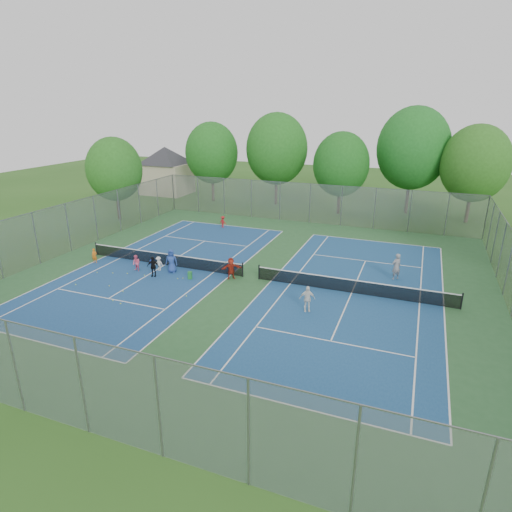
{
  "coord_description": "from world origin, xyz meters",
  "views": [
    {
      "loc": [
        10.4,
        -25.61,
        11.42
      ],
      "look_at": [
        0.0,
        1.0,
        1.3
      ],
      "focal_mm": 30.0,
      "sensor_mm": 36.0,
      "label": 1
    }
  ],
  "objects_px": {
    "net_left": "(165,259)",
    "instructor": "(396,267)",
    "ball_crate": "(152,262)",
    "ball_hopper": "(190,275)",
    "net_right": "(352,287)"
  },
  "relations": [
    {
      "from": "net_left",
      "to": "ball_hopper",
      "type": "distance_m",
      "value": 3.58
    },
    {
      "from": "net_left",
      "to": "instructor",
      "type": "distance_m",
      "value": 16.77
    },
    {
      "from": "ball_hopper",
      "to": "instructor",
      "type": "relative_size",
      "value": 0.28
    },
    {
      "from": "net_left",
      "to": "instructor",
      "type": "height_order",
      "value": "instructor"
    },
    {
      "from": "net_right",
      "to": "instructor",
      "type": "xyz_separation_m",
      "value": [
        2.41,
        3.41,
        0.49
      ]
    },
    {
      "from": "ball_crate",
      "to": "ball_hopper",
      "type": "xyz_separation_m",
      "value": [
        4.24,
        -1.7,
        0.13
      ]
    },
    {
      "from": "net_left",
      "to": "net_right",
      "type": "height_order",
      "value": "same"
    },
    {
      "from": "net_left",
      "to": "ball_hopper",
      "type": "relative_size",
      "value": 24.1
    },
    {
      "from": "ball_crate",
      "to": "instructor",
      "type": "distance_m",
      "value": 17.86
    },
    {
      "from": "ball_hopper",
      "to": "net_left",
      "type": "bearing_deg",
      "value": 151.5
    },
    {
      "from": "net_left",
      "to": "instructor",
      "type": "relative_size",
      "value": 6.82
    },
    {
      "from": "ball_crate",
      "to": "instructor",
      "type": "bearing_deg",
      "value": 11.06
    },
    {
      "from": "ball_crate",
      "to": "ball_hopper",
      "type": "relative_size",
      "value": 0.59
    },
    {
      "from": "net_right",
      "to": "ball_crate",
      "type": "height_order",
      "value": "net_right"
    },
    {
      "from": "net_left",
      "to": "net_right",
      "type": "bearing_deg",
      "value": 0.0
    }
  ]
}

